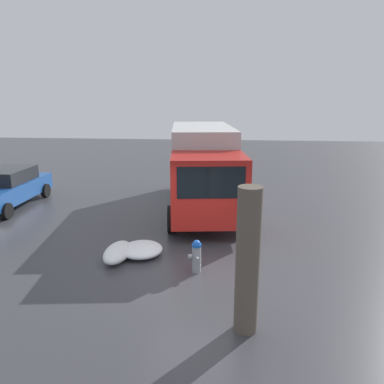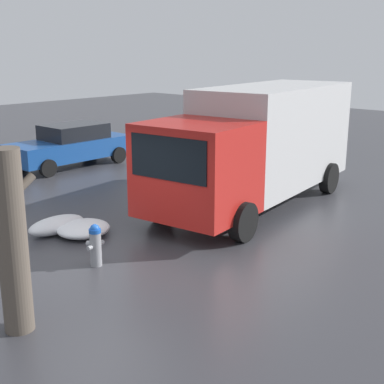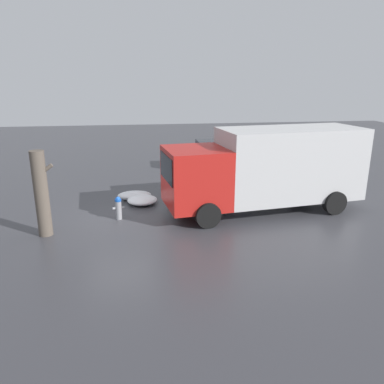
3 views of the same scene
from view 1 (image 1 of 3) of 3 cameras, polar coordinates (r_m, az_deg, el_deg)
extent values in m
plane|color=#38383D|center=(9.77, 0.70, -12.05)|extent=(60.00, 60.00, 0.00)
cylinder|color=gray|center=(9.62, 0.70, -10.21)|extent=(0.23, 0.23, 0.69)
cylinder|color=blue|center=(9.47, 0.71, -8.11)|extent=(0.24, 0.24, 0.08)
sphere|color=blue|center=(9.46, 0.71, -7.89)|extent=(0.19, 0.19, 0.19)
cylinder|color=gray|center=(9.58, -0.29, -9.79)|extent=(0.13, 0.12, 0.11)
cylinder|color=gray|center=(9.44, 0.79, -10.17)|extent=(0.11, 0.11, 0.09)
cylinder|color=gray|center=(9.74, 0.62, -9.37)|extent=(0.11, 0.11, 0.09)
cylinder|color=brown|center=(7.04, 8.48, -10.43)|extent=(0.45, 0.45, 2.82)
cylinder|color=brown|center=(6.94, 8.64, -3.79)|extent=(0.51, 0.13, 0.41)
cube|color=red|center=(11.92, 2.50, 0.60)|extent=(2.43, 2.60, 2.13)
cube|color=black|center=(10.76, 2.94, 1.42)|extent=(0.28, 1.96, 0.94)
cube|color=#BCBCBC|center=(15.58, 1.49, 5.00)|extent=(5.70, 3.01, 2.73)
cylinder|color=black|center=(12.45, 7.83, -4.01)|extent=(0.93, 0.39, 0.90)
cylinder|color=black|center=(12.29, -3.09, -4.14)|extent=(0.93, 0.39, 0.90)
cylinder|color=black|center=(17.28, 5.11, 1.27)|extent=(0.93, 0.39, 0.90)
cylinder|color=black|center=(17.16, -2.71, 1.22)|extent=(0.93, 0.39, 0.90)
cube|color=#194793|center=(16.84, -26.49, 0.11)|extent=(4.53, 1.83, 0.68)
cube|color=black|center=(16.91, -26.33, 2.29)|extent=(2.18, 1.59, 0.53)
cylinder|color=black|center=(15.20, -26.39, -2.61)|extent=(0.60, 0.21, 0.60)
cylinder|color=black|center=(17.80, -21.41, 0.21)|extent=(0.60, 0.21, 0.60)
cylinder|color=black|center=(18.65, -26.34, 0.32)|extent=(0.60, 0.21, 0.60)
ellipsoid|color=white|center=(10.60, -11.27, -8.99)|extent=(1.43, 0.69, 0.39)
ellipsoid|color=white|center=(10.74, -7.70, -8.68)|extent=(1.23, 1.17, 0.33)
camera|label=2|loc=(7.85, 75.16, 2.51)|focal=50.00mm
camera|label=3|loc=(15.69, 59.44, 9.70)|focal=35.00mm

